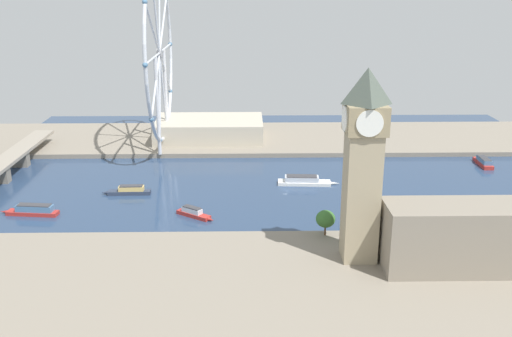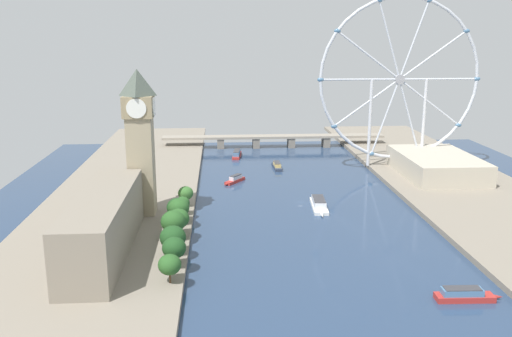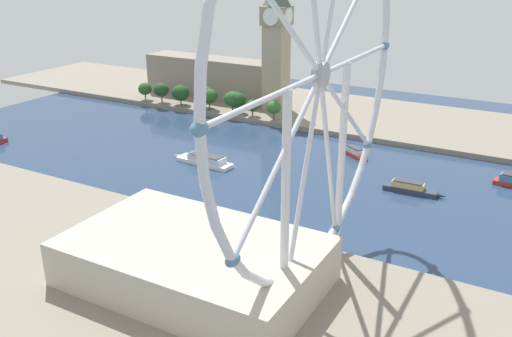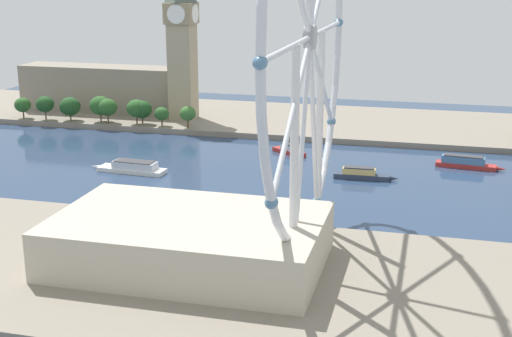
{
  "view_description": "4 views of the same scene",
  "coord_description": "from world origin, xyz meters",
  "px_view_note": "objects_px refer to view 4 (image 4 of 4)",
  "views": [
    {
      "loc": [
        -310.18,
        22.22,
        112.93
      ],
      "look_at": [
        -12.94,
        16.91,
        17.13
      ],
      "focal_mm": 40.72,
      "sensor_mm": 36.0,
      "label": 1
    },
    {
      "loc": [
        -48.17,
        -320.18,
        100.07
      ],
      "look_at": [
        -24.73,
        35.07,
        12.96
      ],
      "focal_mm": 38.74,
      "sensor_mm": 36.0,
      "label": 2
    },
    {
      "loc": [
        226.39,
        139.54,
        99.14
      ],
      "look_at": [
        17.72,
        22.36,
        6.76
      ],
      "focal_mm": 39.45,
      "sensor_mm": 36.0,
      "label": 3
    },
    {
      "loc": [
        284.44,
        115.63,
        86.45
      ],
      "look_at": [
        20.87,
        47.67,
        8.97
      ],
      "focal_mm": 49.42,
      "sensor_mm": 36.0,
      "label": 4
    }
  ],
  "objects_px": {
    "tour_boat_0": "(362,174)",
    "tour_boat_3": "(133,167)",
    "clock_tower": "(182,46)",
    "tour_boat_1": "(466,163)",
    "parliament_block": "(101,88)",
    "ferris_wheel": "(310,39)",
    "tour_boat_2": "(289,150)",
    "riverside_hall": "(189,240)"
  },
  "relations": [
    {
      "from": "parliament_block",
      "to": "tour_boat_1",
      "type": "height_order",
      "value": "parliament_block"
    },
    {
      "from": "parliament_block",
      "to": "tour_boat_2",
      "type": "bearing_deg",
      "value": 64.19
    },
    {
      "from": "riverside_hall",
      "to": "tour_boat_3",
      "type": "height_order",
      "value": "riverside_hall"
    },
    {
      "from": "ferris_wheel",
      "to": "tour_boat_1",
      "type": "xyz_separation_m",
      "value": [
        -118.17,
        50.97,
        -64.58
      ]
    },
    {
      "from": "tour_boat_3",
      "to": "tour_boat_0",
      "type": "bearing_deg",
      "value": -167.45
    },
    {
      "from": "tour_boat_1",
      "to": "ferris_wheel",
      "type": "bearing_deg",
      "value": -106.78
    },
    {
      "from": "clock_tower",
      "to": "tour_boat_3",
      "type": "distance_m",
      "value": 110.11
    },
    {
      "from": "tour_boat_1",
      "to": "tour_boat_2",
      "type": "relative_size",
      "value": 1.53
    },
    {
      "from": "clock_tower",
      "to": "tour_boat_1",
      "type": "relative_size",
      "value": 2.57
    },
    {
      "from": "tour_boat_1",
      "to": "tour_boat_2",
      "type": "distance_m",
      "value": 82.13
    },
    {
      "from": "tour_boat_3",
      "to": "tour_boat_2",
      "type": "bearing_deg",
      "value": -137.35
    },
    {
      "from": "riverside_hall",
      "to": "tour_boat_0",
      "type": "height_order",
      "value": "riverside_hall"
    },
    {
      "from": "tour_boat_2",
      "to": "tour_boat_0",
      "type": "bearing_deg",
      "value": 175.0
    },
    {
      "from": "parliament_block",
      "to": "riverside_hall",
      "type": "height_order",
      "value": "parliament_block"
    },
    {
      "from": "tour_boat_0",
      "to": "ferris_wheel",
      "type": "bearing_deg",
      "value": -96.69
    },
    {
      "from": "ferris_wheel",
      "to": "tour_boat_0",
      "type": "xyz_separation_m",
      "value": [
        -88.94,
        7.74,
        -64.9
      ]
    },
    {
      "from": "tour_boat_0",
      "to": "clock_tower",
      "type": "bearing_deg",
      "value": 140.68
    },
    {
      "from": "riverside_hall",
      "to": "tour_boat_0",
      "type": "bearing_deg",
      "value": 160.53
    },
    {
      "from": "parliament_block",
      "to": "tour_boat_0",
      "type": "distance_m",
      "value": 194.42
    },
    {
      "from": "clock_tower",
      "to": "parliament_block",
      "type": "relative_size",
      "value": 0.81
    },
    {
      "from": "ferris_wheel",
      "to": "tour_boat_2",
      "type": "height_order",
      "value": "ferris_wheel"
    },
    {
      "from": "ferris_wheel",
      "to": "tour_boat_1",
      "type": "distance_m",
      "value": 143.98
    },
    {
      "from": "clock_tower",
      "to": "riverside_hall",
      "type": "bearing_deg",
      "value": 20.52
    },
    {
      "from": "parliament_block",
      "to": "tour_boat_2",
      "type": "relative_size",
      "value": 4.83
    },
    {
      "from": "tour_boat_0",
      "to": "tour_boat_1",
      "type": "distance_m",
      "value": 52.18
    },
    {
      "from": "clock_tower",
      "to": "ferris_wheel",
      "type": "xyz_separation_m",
      "value": [
        174.99,
        104.0,
        22.61
      ]
    },
    {
      "from": "riverside_hall",
      "to": "tour_boat_1",
      "type": "relative_size",
      "value": 2.51
    },
    {
      "from": "clock_tower",
      "to": "tour_boat_2",
      "type": "height_order",
      "value": "clock_tower"
    },
    {
      "from": "tour_boat_0",
      "to": "tour_boat_3",
      "type": "xyz_separation_m",
      "value": [
        14.86,
        -98.99,
        0.1
      ]
    },
    {
      "from": "tour_boat_1",
      "to": "clock_tower",
      "type": "bearing_deg",
      "value": 166.42
    },
    {
      "from": "parliament_block",
      "to": "tour_boat_1",
      "type": "bearing_deg",
      "value": 72.5
    },
    {
      "from": "clock_tower",
      "to": "tour_boat_3",
      "type": "height_order",
      "value": "clock_tower"
    },
    {
      "from": "tour_boat_0",
      "to": "tour_boat_2",
      "type": "height_order",
      "value": "tour_boat_0"
    },
    {
      "from": "riverside_hall",
      "to": "tour_boat_2",
      "type": "bearing_deg",
      "value": -179.93
    },
    {
      "from": "clock_tower",
      "to": "tour_boat_1",
      "type": "height_order",
      "value": "clock_tower"
    },
    {
      "from": "ferris_wheel",
      "to": "tour_boat_3",
      "type": "xyz_separation_m",
      "value": [
        -74.08,
        -91.24,
        -64.8
      ]
    },
    {
      "from": "tour_boat_2",
      "to": "tour_boat_3",
      "type": "xyz_separation_m",
      "value": [
        48.11,
        -60.18,
        0.2
      ]
    },
    {
      "from": "ferris_wheel",
      "to": "riverside_hall",
      "type": "xyz_separation_m",
      "value": [
        20.32,
        -30.89,
        -56.76
      ]
    },
    {
      "from": "tour_boat_3",
      "to": "parliament_block",
      "type": "bearing_deg",
      "value": -53.9
    },
    {
      "from": "parliament_block",
      "to": "ferris_wheel",
      "type": "height_order",
      "value": "ferris_wheel"
    },
    {
      "from": "tour_boat_1",
      "to": "tour_boat_2",
      "type": "xyz_separation_m",
      "value": [
        -4.02,
        -82.03,
        -0.42
      ]
    },
    {
      "from": "riverside_hall",
      "to": "tour_boat_1",
      "type": "xyz_separation_m",
      "value": [
        -138.49,
        81.85,
        -7.82
      ]
    }
  ]
}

